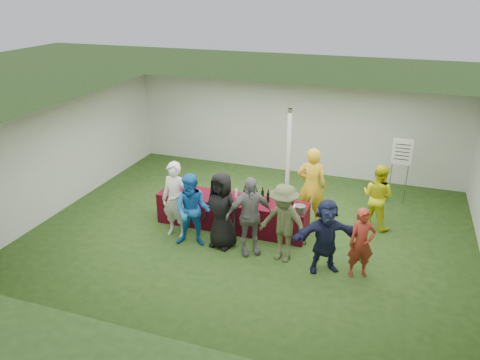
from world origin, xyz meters
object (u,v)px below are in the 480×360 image
(customer_2, at_px, (222,210))
(wine_list_sign, at_px, (402,157))
(dump_bucket, at_px, (300,209))
(serving_table, at_px, (232,213))
(customer_4, at_px, (283,223))
(customer_0, at_px, (175,200))
(customer_3, at_px, (249,216))
(staff_back, at_px, (378,196))
(customer_1, at_px, (193,211))
(customer_6, at_px, (362,243))
(staff_pourer, at_px, (311,186))
(customer_5, at_px, (326,236))

(customer_2, bearing_deg, wine_list_sign, 57.08)
(dump_bucket, height_order, wine_list_sign, wine_list_sign)
(serving_table, bearing_deg, customer_4, -33.73)
(customer_0, relative_size, customer_3, 1.02)
(wine_list_sign, distance_m, customer_2, 5.06)
(wine_list_sign, bearing_deg, staff_back, -105.76)
(wine_list_sign, bearing_deg, customer_1, -138.45)
(customer_3, distance_m, customer_6, 2.35)
(customer_1, bearing_deg, serving_table, 52.71)
(staff_pourer, bearing_deg, customer_1, 36.38)
(customer_3, bearing_deg, staff_back, 5.88)
(customer_3, bearing_deg, dump_bucket, 4.24)
(customer_1, bearing_deg, customer_5, -11.59)
(staff_back, xyz_separation_m, customer_4, (-1.74, -2.14, 0.06))
(dump_bucket, height_order, customer_5, customer_5)
(customer_5, distance_m, customer_6, 0.70)
(customer_4, bearing_deg, customer_0, -169.23)
(staff_pourer, xyz_separation_m, customer_5, (0.69, -1.96, -0.18))
(customer_1, bearing_deg, staff_back, 19.70)
(staff_pourer, distance_m, customer_2, 2.38)
(staff_pourer, bearing_deg, customer_3, 58.05)
(customer_2, height_order, customer_4, customer_2)
(wine_list_sign, relative_size, customer_3, 1.02)
(customer_2, xyz_separation_m, customer_4, (1.41, -0.11, -0.01))
(wine_list_sign, bearing_deg, customer_6, -98.77)
(dump_bucket, distance_m, customer_3, 1.19)
(customer_3, bearing_deg, customer_4, -37.00)
(customer_6, bearing_deg, customer_1, 156.20)
(serving_table, xyz_separation_m, staff_pourer, (1.71, 0.85, 0.59))
(customer_2, xyz_separation_m, customer_3, (0.66, -0.07, 0.01))
(customer_6, bearing_deg, customer_4, 153.94)
(staff_pourer, bearing_deg, customer_6, 121.75)
(wine_list_sign, distance_m, customer_1, 5.62)
(dump_bucket, height_order, customer_4, customer_4)
(customer_0, xyz_separation_m, customer_3, (1.82, -0.17, -0.01))
(customer_1, distance_m, customer_6, 3.62)
(serving_table, distance_m, customer_1, 1.27)
(customer_6, bearing_deg, customer_3, 153.89)
(customer_3, bearing_deg, customer_6, -36.88)
(customer_0, height_order, customer_2, customer_0)
(serving_table, distance_m, customer_0, 1.44)
(dump_bucket, relative_size, customer_5, 0.15)
(customer_3, distance_m, customer_5, 1.66)
(serving_table, xyz_separation_m, customer_3, (0.74, -0.96, 0.51))
(customer_0, relative_size, customer_5, 1.14)
(customer_6, bearing_deg, staff_pourer, 102.21)
(customer_4, bearing_deg, serving_table, 161.68)
(dump_bucket, bearing_deg, customer_6, -30.97)
(dump_bucket, bearing_deg, customer_3, -141.40)
(customer_4, bearing_deg, customer_5, 8.56)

